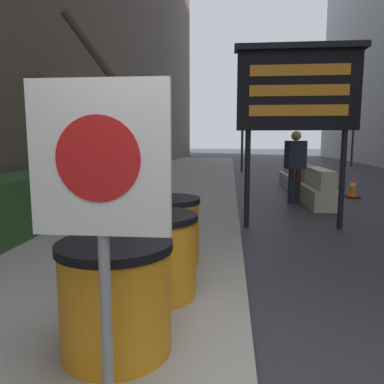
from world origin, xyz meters
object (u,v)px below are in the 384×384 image
object	(u,v)px
warning_sign	(100,183)
message_board	(298,91)
traffic_cone_near	(324,191)
traffic_cone_mid	(353,187)
jersey_barrier_orange_far	(303,181)
barrel_drum_middle	(156,254)
barrel_drum_foreground	(116,296)
traffic_light_near_curb	(243,107)
jersey_barrier_white	(292,175)
traffic_light_far_side	(354,122)
jersey_barrier_cream	(319,190)
pedestrian_worker	(295,161)
barrel_drum_back	(167,230)

from	to	relation	value
warning_sign	message_board	bearing A→B (deg)	70.37
traffic_cone_near	traffic_cone_mid	size ratio (longest dim) A/B	1.17
message_board	jersey_barrier_orange_far	size ratio (longest dim) A/B	1.94
barrel_drum_middle	warning_sign	distance (m)	1.78
barrel_drum_foreground	jersey_barrier_orange_far	distance (m)	9.30
traffic_light_near_curb	warning_sign	bearing A→B (deg)	-94.18
barrel_drum_middle	jersey_barrier_white	bearing A→B (deg)	74.03
message_board	traffic_light_far_side	size ratio (longest dim) A/B	0.90
traffic_cone_near	traffic_light_near_curb	bearing A→B (deg)	100.43
jersey_barrier_cream	jersey_barrier_white	distance (m)	4.02
traffic_cone_near	traffic_light_near_curb	world-z (taller)	traffic_light_near_curb
warning_sign	pedestrian_worker	world-z (taller)	warning_sign
warning_sign	message_board	distance (m)	5.46
barrel_drum_back	traffic_light_near_curb	world-z (taller)	traffic_light_near_curb
traffic_cone_near	warning_sign	bearing A→B (deg)	-111.27
barrel_drum_middle	jersey_barrier_white	xyz separation A→B (m)	(2.82, 9.87, -0.17)
warning_sign	jersey_barrier_white	world-z (taller)	warning_sign
barrel_drum_back	traffic_light_near_curb	xyz separation A→B (m)	(1.33, 14.35, 2.60)
jersey_barrier_orange_far	traffic_light_near_curb	distance (m)	8.08
barrel_drum_foreground	message_board	size ratio (longest dim) A/B	0.25
traffic_light_near_curb	traffic_light_far_side	size ratio (longest dim) A/B	1.22
traffic_light_near_curb	traffic_cone_mid	bearing A→B (deg)	-70.80
jersey_barrier_white	pedestrian_worker	size ratio (longest dim) A/B	1.12
barrel_drum_foreground	traffic_light_far_side	distance (m)	21.72
jersey_barrier_orange_far	traffic_cone_near	distance (m)	1.87
message_board	traffic_cone_near	size ratio (longest dim) A/B	4.42
jersey_barrier_orange_far	warning_sign	bearing A→B (deg)	-106.45
barrel_drum_middle	barrel_drum_back	size ratio (longest dim) A/B	1.00
traffic_cone_near	traffic_light_far_side	world-z (taller)	traffic_light_far_side
barrel_drum_middle	barrel_drum_back	xyz separation A→B (m)	(-0.05, 0.96, 0.00)
jersey_barrier_orange_far	traffic_cone_mid	size ratio (longest dim) A/B	2.68
barrel_drum_middle	warning_sign	size ratio (longest dim) A/B	0.45
jersey_barrier_orange_far	traffic_cone_mid	xyz separation A→B (m)	(1.25, -0.60, -0.09)
jersey_barrier_orange_far	traffic_cone_mid	distance (m)	1.38
message_board	barrel_drum_foreground	bearing A→B (deg)	-113.42
jersey_barrier_cream	jersey_barrier_orange_far	distance (m)	2.03
barrel_drum_back	traffic_cone_mid	world-z (taller)	barrel_drum_back
barrel_drum_middle	traffic_light_near_curb	distance (m)	15.58
jersey_barrier_white	traffic_light_far_side	xyz separation A→B (m)	(4.91, 9.33, 2.22)
barrel_drum_middle	traffic_light_far_side	bearing A→B (deg)	68.05
jersey_barrier_white	jersey_barrier_cream	bearing A→B (deg)	-90.00
warning_sign	barrel_drum_back	bearing A→B (deg)	92.12
warning_sign	pedestrian_worker	distance (m)	8.09
barrel_drum_back	jersey_barrier_cream	size ratio (longest dim) A/B	0.43
barrel_drum_back	jersey_barrier_cream	distance (m)	5.68
traffic_cone_near	traffic_light_far_side	xyz separation A→B (m)	(4.75, 13.18, 2.23)
jersey_barrier_orange_far	traffic_cone_mid	world-z (taller)	jersey_barrier_orange_far
jersey_barrier_cream	message_board	bearing A→B (deg)	-112.67
barrel_drum_foreground	traffic_light_near_curb	world-z (taller)	traffic_light_near_curb
barrel_drum_foreground	barrel_drum_middle	size ratio (longest dim) A/B	1.00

